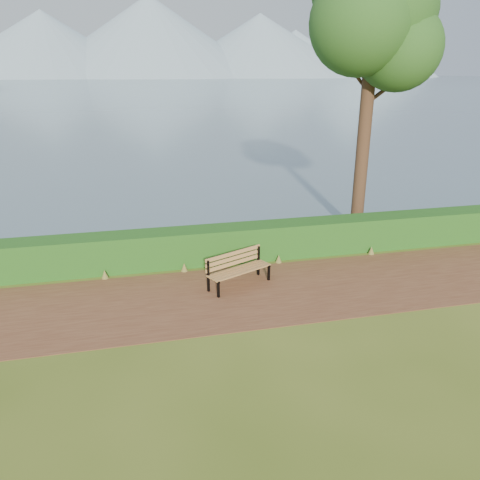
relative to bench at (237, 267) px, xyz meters
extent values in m
plane|color=#4A5E1A|center=(-0.13, -0.89, -0.50)|extent=(140.00, 140.00, 0.00)
cube|color=brown|center=(-0.13, -0.59, -0.49)|extent=(40.00, 3.40, 0.01)
cube|color=#194A15|center=(-0.13, 1.71, 0.00)|extent=(32.00, 0.85, 1.00)
cube|color=#435A6C|center=(-0.13, 259.11, -0.49)|extent=(700.00, 510.00, 0.00)
cone|color=#849DB0|center=(-60.13, 394.11, 23.50)|extent=(160.00, 160.00, 48.00)
cone|color=#849DB0|center=(19.87, 404.11, 30.50)|extent=(190.00, 190.00, 62.00)
cone|color=#849DB0|center=(109.87, 399.11, 24.50)|extent=(170.00, 170.00, 50.00)
cone|color=#849DB0|center=(199.87, 409.11, 28.50)|extent=(150.00, 150.00, 58.00)
cone|color=#849DB0|center=(-10.13, 429.11, 17.00)|extent=(120.00, 120.00, 35.00)
cone|color=#849DB0|center=(149.87, 424.11, 19.50)|extent=(130.00, 130.00, 40.00)
cube|color=black|center=(-0.61, -0.61, -0.28)|extent=(0.07, 0.07, 0.43)
cube|color=black|center=(-0.78, -0.23, -0.09)|extent=(0.07, 0.07, 0.83)
cube|color=black|center=(-0.69, -0.42, -0.10)|extent=(0.25, 0.47, 0.05)
cube|color=black|center=(0.86, 0.07, -0.28)|extent=(0.07, 0.07, 0.43)
cube|color=black|center=(0.68, 0.45, -0.09)|extent=(0.07, 0.07, 0.83)
cube|color=black|center=(0.77, 0.26, -0.10)|extent=(0.25, 0.47, 0.05)
cube|color=#AB7542|center=(0.11, -0.25, -0.07)|extent=(1.61, 0.81, 0.03)
cube|color=#AB7542|center=(0.06, -0.14, -0.07)|extent=(1.61, 0.81, 0.03)
cube|color=#AB7542|center=(0.01, -0.03, -0.07)|extent=(1.61, 0.81, 0.03)
cube|color=#AB7542|center=(-0.04, 0.08, -0.07)|extent=(1.61, 0.81, 0.03)
cube|color=#AB7542|center=(-0.06, 0.14, 0.05)|extent=(1.59, 0.77, 0.10)
cube|color=#AB7542|center=(-0.06, 0.14, 0.18)|extent=(1.59, 0.77, 0.10)
cube|color=#AB7542|center=(-0.06, 0.14, 0.32)|extent=(1.59, 0.77, 0.10)
cylinder|color=#3E2319|center=(4.81, 3.08, 3.23)|extent=(0.41, 0.41, 7.46)
sphere|color=#1D511B|center=(4.81, 3.08, 6.34)|extent=(3.52, 3.52, 3.52)
sphere|color=#1D511B|center=(5.55, 3.74, 5.72)|extent=(2.69, 2.69, 2.69)
sphere|color=#1D511B|center=(4.13, 2.57, 5.93)|extent=(2.90, 2.90, 2.90)
sphere|color=#1D511B|center=(5.39, 2.54, 5.31)|extent=(2.49, 2.49, 2.49)
cylinder|color=#3E2319|center=(5.28, 3.08, 4.06)|extent=(1.09, 0.12, 0.82)
cylinder|color=#3E2319|center=(4.40, 3.19, 4.58)|extent=(0.84, 0.39, 0.75)
camera|label=1|loc=(-2.40, -10.64, 4.67)|focal=35.00mm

